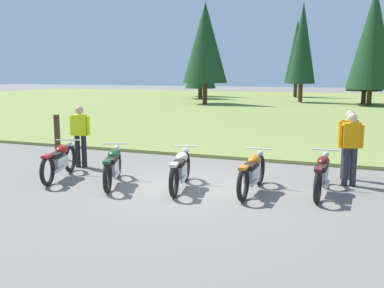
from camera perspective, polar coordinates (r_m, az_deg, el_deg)
ground_plane at (r=9.74m, az=-1.26°, el=-5.77°), size 140.00×140.00×0.00m
grass_moorland at (r=34.39m, az=14.87°, el=4.95°), size 80.00×44.00×0.10m
forest_treeline at (r=38.95m, az=20.21°, el=11.76°), size 33.04×26.09×8.95m
motorcycle_red at (r=10.95m, az=-17.14°, el=-2.14°), size 0.80×2.05×0.88m
motorcycle_british_green at (r=10.05m, az=-10.45°, el=-2.88°), size 0.96×1.99×0.88m
motorcycle_cream at (r=9.56m, az=-1.53°, el=-3.36°), size 0.71×2.08×0.88m
motorcycle_orange at (r=9.34m, az=8.00°, el=-3.76°), size 0.62×2.10×0.88m
motorcycle_maroon at (r=9.52m, az=16.83°, el=-3.83°), size 0.62×2.10×0.88m
rider_checking_bike at (r=12.02m, az=-14.61°, el=1.45°), size 0.53×0.32×1.67m
rider_in_hivis_vest at (r=10.95m, az=20.07°, el=0.42°), size 0.54×0.30×1.67m
rider_with_back_turned at (r=10.34m, az=20.28°, el=-0.09°), size 0.54×0.29×1.67m
trail_marker_post at (r=13.38m, az=-17.41°, el=0.88°), size 0.12×0.12×1.33m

